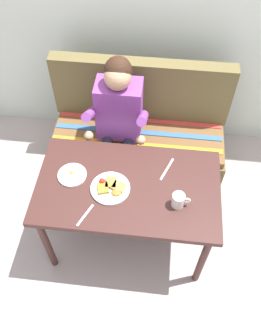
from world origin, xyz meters
name	(u,v)px	position (x,y,z in m)	size (l,w,h in m)	color
ground_plane	(128,236)	(0.00, 0.00, 0.00)	(8.00, 8.00, 0.00)	#AA9C99
back_wall	(148,0)	(0.00, 1.27, 1.30)	(4.40, 0.10, 2.60)	silver
table	(128,192)	(0.00, 0.00, 0.65)	(1.20, 0.70, 0.73)	#3C201D
couch	(138,139)	(0.00, 0.76, 0.33)	(1.44, 0.56, 1.00)	brown
person	(118,118)	(-0.14, 0.59, 0.74)	(0.45, 0.61, 1.21)	#7E3B8D
plate_breakfast	(110,188)	(-0.11, -0.04, 0.74)	(0.26, 0.26, 0.05)	white
plate_eggs	(72,175)	(-0.38, 0.04, 0.74)	(0.19, 0.19, 0.04)	white
coffee_mug	(179,200)	(0.33, -0.11, 0.78)	(0.12, 0.08, 0.10)	white
fork	(85,215)	(-0.23, -0.25, 0.73)	(0.01, 0.17, 0.01)	silver
knife	(167,169)	(0.25, 0.16, 0.73)	(0.01, 0.20, 0.01)	silver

